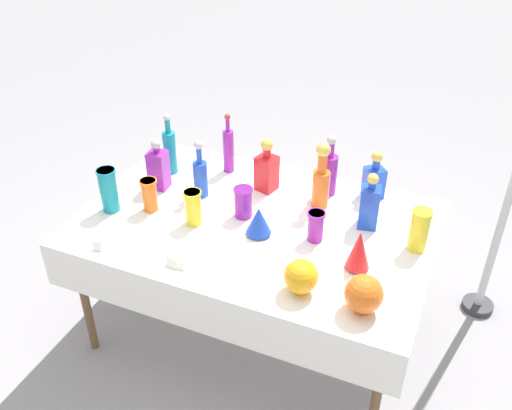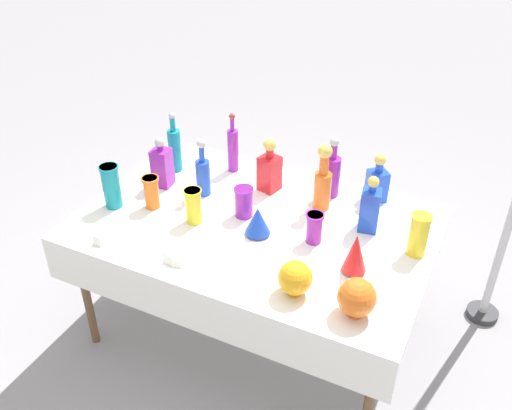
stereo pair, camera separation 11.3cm
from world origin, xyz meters
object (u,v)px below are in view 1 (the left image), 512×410
Objects in this scene: square_decanter_1 at (374,179)px; slender_vase_4 at (193,207)px; square_decanter_2 at (267,169)px; tall_bottle_4 at (228,149)px; tall_bottle_1 at (329,171)px; round_bowl_0 at (301,277)px; cardboard_box_behind_left at (340,227)px; square_decanter_0 at (158,168)px; fluted_vase_1 at (359,250)px; fluted_vase_0 at (259,221)px; tall_bottle_3 at (321,180)px; slender_vase_0 at (149,194)px; slender_vase_5 at (316,225)px; tall_bottle_0 at (200,175)px; slender_vase_3 at (419,229)px; tall_bottle_2 at (170,150)px; square_decanter_3 at (370,205)px; cardboard_box_behind_right at (265,205)px; slender_vase_1 at (108,189)px; round_bowl_1 at (364,294)px; slender_vase_2 at (243,201)px.

square_decanter_1 is 1.47× the size of slender_vase_4.
tall_bottle_4 is at bearing 160.35° from square_decanter_2.
tall_bottle_1 is 1.26× the size of square_decanter_1.
tall_bottle_1 reaches higher than round_bowl_0.
slender_vase_4 is 0.35× the size of cardboard_box_behind_left.
fluted_vase_1 is at bearing -11.84° from square_decanter_0.
tall_bottle_3 is at bearing 61.09° from fluted_vase_0.
tall_bottle_4 is at bearing 69.11° from slender_vase_0.
slender_vase_0 is at bearing -174.02° from slender_vase_5.
fluted_vase_1 is (0.63, -0.46, -0.02)m from square_decanter_2.
slender_vase_3 is at bearing -0.73° from tall_bottle_0.
tall_bottle_1 is 2.16× the size of round_bowl_0.
tall_bottle_3 is 0.67m from round_bowl_0.
square_decanter_0 is at bearing -132.55° from cardboard_box_behind_left.
tall_bottle_2 reaches higher than slender_vase_4.
slender_vase_0 is (-0.79, -0.38, -0.06)m from tall_bottle_3.
slender_vase_4 is (-0.80, -0.32, -0.03)m from square_decanter_3.
fluted_vase_1 is (-0.22, -0.25, -0.01)m from slender_vase_3.
fluted_vase_0 is (-0.47, -0.27, -0.05)m from square_decanter_3.
square_decanter_0 is 0.98× the size of square_decanter_3.
round_bowl_0 is at bearing -33.08° from tall_bottle_2.
cardboard_box_behind_right is at bearing 146.20° from square_decanter_1.
round_bowl_0 is (1.01, -0.66, -0.06)m from tall_bottle_2.
slender_vase_1 is 1.48m from cardboard_box_behind_right.
tall_bottle_0 is 1.09× the size of square_decanter_3.
square_decanter_3 reaches higher than round_bowl_1.
square_decanter_0 is at bearing -175.48° from tall_bottle_0.
tall_bottle_3 is at bearing -139.51° from square_decanter_1.
slender_vase_3 is 1.08m from slender_vase_4.
cardboard_box_behind_left is at bearing 66.58° from slender_vase_4.
cardboard_box_behind_left is at bearing 111.74° from square_decanter_3.
fluted_vase_1 is at bearing -1.31° from slender_vase_4.
square_decanter_1 is 1.36× the size of fluted_vase_1.
tall_bottle_3 is at bearing 13.75° from tall_bottle_0.
round_bowl_0 is (-0.40, -0.49, -0.03)m from slender_vase_3.
tall_bottle_2 is 1.93× the size of slender_vase_4.
slender_vase_2 is 0.81× the size of fluted_vase_1.
tall_bottle_0 is 1.07× the size of square_decanter_2.
slender_vase_0 is 0.35× the size of cardboard_box_behind_right.
slender_vase_2 is (0.53, -0.07, -0.04)m from square_decanter_0.
square_decanter_3 is 0.57× the size of cardboard_box_behind_left.
round_bowl_1 reaches higher than fluted_vase_0.
round_bowl_0 reaches higher than cardboard_box_behind_left.
square_decanter_3 is at bearing -14.28° from tall_bottle_4.
square_decanter_0 is at bearing 172.82° from slender_vase_5.
square_decanter_0 is at bearing -168.83° from tall_bottle_3.
square_decanter_1 is 1.17m from slender_vase_0.
fluted_vase_0 is (0.66, -0.18, -0.04)m from square_decanter_0.
square_decanter_1 is 1.75× the size of slender_vase_5.
cardboard_box_behind_right is (0.26, 0.77, -0.77)m from tall_bottle_2.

